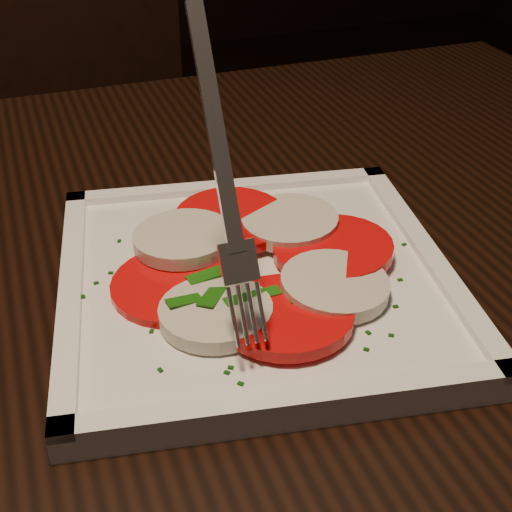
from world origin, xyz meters
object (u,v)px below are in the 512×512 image
Objects in this scene: table at (126,375)px; fork at (217,165)px; plate at (256,282)px; chair at (93,161)px.

table is 0.24m from fork.
plate reaches higher than table.
table is 1.31× the size of chair.
fork is at bearing -55.56° from table.
chair is at bearing 83.31° from table.
chair is 0.75m from plate.
fork is (-0.02, -0.74, 0.34)m from chair.
table is at bearing -106.34° from chair.
plate is at bearing -98.43° from chair.
chair reaches higher than plate.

